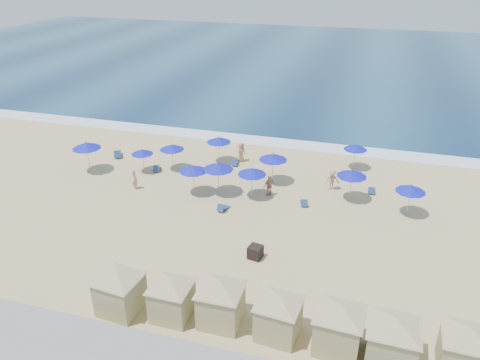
# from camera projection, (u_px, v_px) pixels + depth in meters

# --- Properties ---
(ground) EXTENTS (160.00, 160.00, 0.00)m
(ground) POSITION_uv_depth(u_px,v_px,m) (234.00, 224.00, 32.10)
(ground) COLOR tan
(ground) RESTS_ON ground
(ocean) EXTENTS (160.00, 80.00, 0.06)m
(ocean) POSITION_uv_depth(u_px,v_px,m) (329.00, 61.00, 79.46)
(ocean) COLOR #0E2B4E
(ocean) RESTS_ON ground
(surf_line) EXTENTS (160.00, 2.50, 0.08)m
(surf_line) POSITION_uv_depth(u_px,v_px,m) (281.00, 143.00, 45.43)
(surf_line) COLOR white
(surf_line) RESTS_ON ground
(trash_bin) EXTENTS (0.93, 0.93, 0.79)m
(trash_bin) POSITION_uv_depth(u_px,v_px,m) (255.00, 252.00, 28.39)
(trash_bin) COLOR black
(trash_bin) RESTS_ON ground
(cabana_0) EXTENTS (4.36, 4.36, 2.75)m
(cabana_0) POSITION_uv_depth(u_px,v_px,m) (119.00, 285.00, 23.72)
(cabana_0) COLOR tan
(cabana_0) RESTS_ON ground
(cabana_1) EXTENTS (4.12, 4.12, 2.58)m
(cabana_1) POSITION_uv_depth(u_px,v_px,m) (171.00, 293.00, 23.36)
(cabana_1) COLOR tan
(cabana_1) RESTS_ON ground
(cabana_2) EXTENTS (4.41, 4.41, 2.76)m
(cabana_2) POSITION_uv_depth(u_px,v_px,m) (221.00, 296.00, 22.95)
(cabana_2) COLOR tan
(cabana_2) RESTS_ON ground
(cabana_3) EXTENTS (4.20, 4.20, 2.65)m
(cabana_3) POSITION_uv_depth(u_px,v_px,m) (279.00, 310.00, 22.17)
(cabana_3) COLOR tan
(cabana_3) RESTS_ON ground
(cabana_4) EXTENTS (4.49, 4.49, 2.82)m
(cabana_4) POSITION_uv_depth(u_px,v_px,m) (339.00, 321.00, 21.38)
(cabana_4) COLOR tan
(cabana_4) RESTS_ON ground
(cabana_5) EXTENTS (4.61, 4.61, 2.90)m
(cabana_5) POSITION_uv_depth(u_px,v_px,m) (393.00, 335.00, 20.55)
(cabana_5) COLOR tan
(cabana_5) RESTS_ON ground
(cabana_6) EXTENTS (4.43, 4.43, 2.78)m
(cabana_6) POSITION_uv_depth(u_px,v_px,m) (467.00, 345.00, 20.13)
(cabana_6) COLOR tan
(cabana_6) RESTS_ON ground
(umbrella_0) EXTENTS (2.40, 2.40, 2.73)m
(umbrella_0) POSITION_uv_depth(u_px,v_px,m) (86.00, 145.00, 38.71)
(umbrella_0) COLOR #A5A8AD
(umbrella_0) RESTS_ON ground
(umbrella_1) EXTENTS (1.85, 1.85, 2.11)m
(umbrella_1) POSITION_uv_depth(u_px,v_px,m) (142.00, 152.00, 38.88)
(umbrella_1) COLOR #A5A8AD
(umbrella_1) RESTS_ON ground
(umbrella_2) EXTENTS (2.08, 2.08, 2.37)m
(umbrella_2) POSITION_uv_depth(u_px,v_px,m) (172.00, 147.00, 39.21)
(umbrella_2) COLOR #A5A8AD
(umbrella_2) RESTS_ON ground
(umbrella_3) EXTENTS (2.16, 2.16, 2.46)m
(umbrella_3) POSITION_uv_depth(u_px,v_px,m) (193.00, 168.00, 35.17)
(umbrella_3) COLOR #A5A8AD
(umbrella_3) RESTS_ON ground
(umbrella_4) EXTENTS (2.16, 2.16, 2.46)m
(umbrella_4) POSITION_uv_depth(u_px,v_px,m) (219.00, 140.00, 40.55)
(umbrella_4) COLOR #A5A8AD
(umbrella_4) RESTS_ON ground
(umbrella_5) EXTENTS (2.35, 2.35, 2.68)m
(umbrella_5) POSITION_uv_depth(u_px,v_px,m) (218.00, 166.00, 35.07)
(umbrella_5) COLOR #A5A8AD
(umbrella_5) RESTS_ON ground
(umbrella_6) EXTENTS (2.18, 2.18, 2.48)m
(umbrella_6) POSITION_uv_depth(u_px,v_px,m) (252.00, 171.00, 34.63)
(umbrella_6) COLOR #A5A8AD
(umbrella_6) RESTS_ON ground
(umbrella_7) EXTENTS (2.28, 2.28, 2.60)m
(umbrella_7) POSITION_uv_depth(u_px,v_px,m) (273.00, 157.00, 36.84)
(umbrella_7) COLOR #A5A8AD
(umbrella_7) RESTS_ON ground
(umbrella_8) EXTENTS (2.00, 2.00, 2.28)m
(umbrella_8) POSITION_uv_depth(u_px,v_px,m) (355.00, 147.00, 39.41)
(umbrella_8) COLOR #A5A8AD
(umbrella_8) RESTS_ON ground
(umbrella_9) EXTENTS (2.24, 2.24, 2.55)m
(umbrella_9) POSITION_uv_depth(u_px,v_px,m) (352.00, 173.00, 34.21)
(umbrella_9) COLOR #A5A8AD
(umbrella_9) RESTS_ON ground
(umbrella_10) EXTENTS (2.10, 2.10, 2.39)m
(umbrella_10) POSITION_uv_depth(u_px,v_px,m) (411.00, 189.00, 32.30)
(umbrella_10) COLOR #A5A8AD
(umbrella_10) RESTS_ON ground
(beach_chair_0) EXTENTS (1.15, 1.54, 0.77)m
(beach_chair_0) POSITION_uv_depth(u_px,v_px,m) (118.00, 154.00, 42.37)
(beach_chair_0) COLOR navy
(beach_chair_0) RESTS_ON ground
(beach_chair_1) EXTENTS (0.86, 1.28, 0.65)m
(beach_chair_1) POSITION_uv_depth(u_px,v_px,m) (157.00, 169.00, 39.71)
(beach_chair_1) COLOR navy
(beach_chair_1) RESTS_ON ground
(beach_chair_2) EXTENTS (0.55, 1.14, 0.62)m
(beach_chair_2) POSITION_uv_depth(u_px,v_px,m) (235.00, 163.00, 40.79)
(beach_chair_2) COLOR navy
(beach_chair_2) RESTS_ON ground
(beach_chair_3) EXTENTS (0.75, 1.24, 0.64)m
(beach_chair_3) POSITION_uv_depth(u_px,v_px,m) (223.00, 208.00, 33.65)
(beach_chair_3) COLOR navy
(beach_chair_3) RESTS_ON ground
(beach_chair_4) EXTENTS (0.71, 1.19, 0.61)m
(beach_chair_4) POSITION_uv_depth(u_px,v_px,m) (304.00, 203.00, 34.34)
(beach_chair_4) COLOR navy
(beach_chair_4) RESTS_ON ground
(beach_chair_5) EXTENTS (0.55, 1.14, 0.61)m
(beach_chair_5) POSITION_uv_depth(u_px,v_px,m) (372.00, 191.00, 36.09)
(beach_chair_5) COLOR navy
(beach_chair_5) RESTS_ON ground
(beachgoer_0) EXTENTS (0.68, 0.60, 1.57)m
(beachgoer_0) POSITION_uv_depth(u_px,v_px,m) (135.00, 180.00, 36.50)
(beachgoer_0) COLOR tan
(beachgoer_0) RESTS_ON ground
(beachgoer_1) EXTENTS (0.98, 0.99, 1.68)m
(beachgoer_1) POSITION_uv_depth(u_px,v_px,m) (269.00, 186.00, 35.46)
(beachgoer_1) COLOR tan
(beachgoer_1) RESTS_ON ground
(beachgoer_2) EXTENTS (1.22, 0.91, 1.68)m
(beachgoer_2) POSITION_uv_depth(u_px,v_px,m) (332.00, 180.00, 36.32)
(beachgoer_2) COLOR tan
(beachgoer_2) RESTS_ON ground
(beachgoer_3) EXTENTS (0.87, 1.02, 1.77)m
(beachgoer_3) POSITION_uv_depth(u_px,v_px,m) (241.00, 152.00, 41.27)
(beachgoer_3) COLOR tan
(beachgoer_3) RESTS_ON ground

